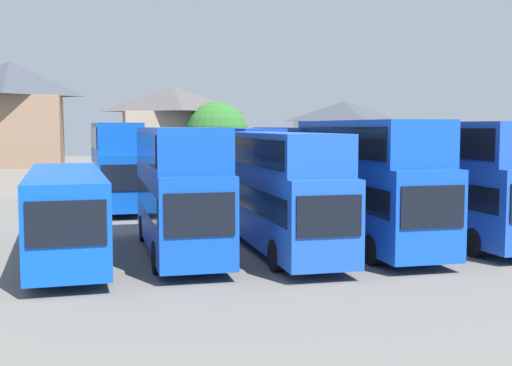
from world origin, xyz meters
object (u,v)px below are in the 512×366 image
Objects in this scene: bus_3 at (278,184)px; bus_1 at (66,210)px; bus_9 at (299,161)px; house_terrace_right at (344,140)px; bus_4 at (366,176)px; bus_7 at (192,162)px; house_terrace_centre at (174,134)px; bus_5 at (455,175)px; bus_8 at (242,162)px; bus_2 at (178,183)px; house_terrace_left at (11,122)px; bus_6 at (115,160)px; tree_left_of_lot at (217,134)px.

bus_1 is at bearing -89.82° from bus_3.
house_terrace_right is at bearing 146.73° from bus_9.
bus_7 is at bearing -161.75° from bus_4.
house_terrace_centre is at bearing 175.14° from bus_7.
bus_1 is 40.10m from house_terrace_right.
bus_5 is 15.98m from bus_8.
bus_2 is 3.93m from bus_3.
bus_8 is 22.03m from house_terrace_right.
house_terrace_left is at bearing -137.35° from bus_9.
bus_3 is (8.11, 0.09, 0.76)m from bus_1.
house_terrace_left is at bearing -148.30° from bus_5.
bus_8 is at bearing -173.05° from bus_4.
bus_4 is (7.62, -0.31, 0.15)m from bus_2.
bus_7 is (-1.39, 14.96, 0.09)m from bus_3.
house_terrace_right is (7.13, 32.28, 0.80)m from bus_5.
bus_7 reaches higher than bus_8.
bus_6 is 7.70m from bus_8.
house_terrace_left is at bearing -147.82° from bus_7.
house_terrace_centre reaches higher than bus_4.
bus_6 is (2.15, 15.65, 1.00)m from bus_1.
house_terrace_right reaches higher than bus_1.
house_terrace_left is (-17.68, 33.38, 2.35)m from bus_4.
bus_9 is (5.44, 15.24, 0.09)m from bus_3.
bus_7 reaches higher than bus_3.
house_terrace_left is at bearing -157.71° from bus_3.
tree_left_of_lot is at bearing 161.59° from bus_7.
bus_1 is at bearing -85.71° from bus_2.
bus_4 is (3.70, -0.06, 0.26)m from bus_3.
house_terrace_right is at bearing 154.80° from bus_3.
tree_left_of_lot is at bearing 174.75° from bus_3.
bus_1 is 34.10m from house_terrace_left.
house_terrace_left reaches higher than bus_1.
house_terrace_left is 1.16× the size of house_terrace_centre.
bus_6 is 0.97× the size of bus_9.
bus_7 is at bearing -55.57° from house_terrace_left.
bus_2 is at bearing -23.46° from bus_8.
tree_left_of_lot is at bearing -159.03° from house_terrace_right.
bus_7 is 0.87× the size of bus_9.
bus_3 is at bearing -94.78° from tree_left_of_lot.
bus_2 is at bearing -12.03° from bus_7.
bus_2 is at bearing -95.95° from house_terrace_centre.
house_terrace_centre is 15.66m from house_terrace_right.
house_terrace_centre is (3.31, 31.79, 1.47)m from bus_2.
house_terrace_left is (-8.03, 17.77, 2.37)m from bus_6.
house_terrace_left reaches higher than bus_6.
bus_3 is 15.02m from bus_7.
house_terrace_centre is (-0.61, 32.04, 1.58)m from bus_3.
house_terrace_right is (13.30, 17.54, 0.96)m from bus_8.
bus_5 is 1.29× the size of house_terrace_right.
bus_9 is 12.99m from tree_left_of_lot.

